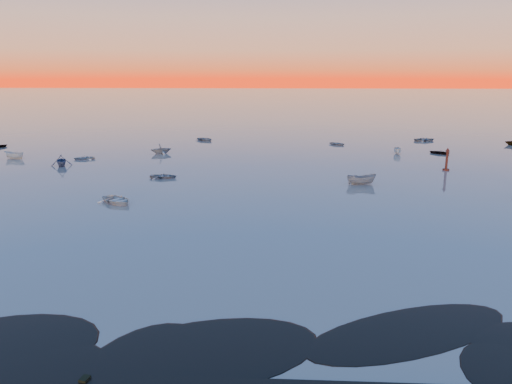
{
  "coord_description": "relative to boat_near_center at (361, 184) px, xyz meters",
  "views": [
    {
      "loc": [
        -0.13,
        -23.77,
        14.19
      ],
      "look_at": [
        -2.88,
        28.0,
        1.56
      ],
      "focal_mm": 35.0,
      "sensor_mm": 36.0,
      "label": 1
    }
  ],
  "objects": [
    {
      "name": "mud_lobes",
      "position": [
        -10.05,
        -40.3,
        0.01
      ],
      "size": [
        140.0,
        6.0,
        0.07
      ],
      "primitive_type": null,
      "color": "black",
      "rests_on": "ground"
    },
    {
      "name": "ground",
      "position": [
        -10.05,
        60.7,
        0.0
      ],
      "size": [
        600.0,
        600.0,
        0.0
      ],
      "primitive_type": "plane",
      "color": "slate",
      "rests_on": "ground"
    },
    {
      "name": "moored_fleet",
      "position": [
        -10.05,
        13.7,
        0.0
      ],
      "size": [
        124.0,
        58.0,
        1.2
      ],
      "primitive_type": null,
      "color": "silver",
      "rests_on": "ground"
    },
    {
      "name": "channel_marker",
      "position": [
        13.83,
        10.04,
        1.36
      ],
      "size": [
        0.97,
        0.97,
        3.45
      ],
      "color": "#41160D",
      "rests_on": "ground"
    },
    {
      "name": "boat_near_center",
      "position": [
        0.0,
        0.0,
        0.0
      ],
      "size": [
        2.03,
        3.97,
        1.32
      ],
      "primitive_type": "imported",
      "rotation": [
        0.0,
        0.0,
        1.68
      ],
      "color": "slate",
      "rests_on": "ground"
    }
  ]
}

